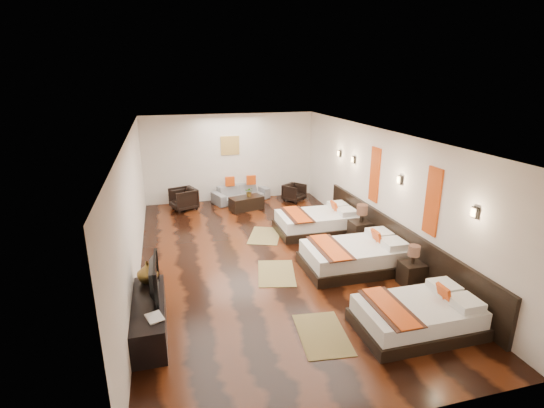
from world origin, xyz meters
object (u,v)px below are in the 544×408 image
object	(u,v)px
bed_near	(418,316)
book	(147,320)
table_plant	(249,192)
armchair_left	(184,199)
bed_far	(317,222)
nightstand_a	(412,271)
tv_console	(150,317)
bed_mid	(355,256)
armchair_right	(294,193)
nightstand_b	(361,230)
tv	(150,278)
figurine	(148,272)
coffee_table	(246,203)
sofa	(241,193)

from	to	relation	value
bed_near	book	xyz separation A→B (m)	(-4.19, 0.53, 0.31)
table_plant	armchair_left	bearing A→B (deg)	166.48
bed_far	nightstand_a	world-z (taller)	nightstand_a
tv_console	armchair_left	bearing A→B (deg)	81.77
bed_mid	armchair_right	size ratio (longest dim) A/B	3.49
nightstand_b	book	distance (m)	5.78
tv	figurine	distance (m)	0.44
figurine	nightstand_b	bearing A→B (deg)	19.71
nightstand_a	coffee_table	xyz separation A→B (m)	(-2.18, 5.47, -0.09)
bed_near	tv_console	size ratio (longest dim) A/B	1.08
nightstand_a	coffee_table	size ratio (longest dim) A/B	0.84
coffee_table	book	bearing A→B (deg)	-113.78
bed_far	tv_console	bearing A→B (deg)	-140.70
sofa	armchair_right	size ratio (longest dim) A/B	2.99
bed_mid	armchair_left	world-z (taller)	bed_mid
bed_mid	book	distance (m)	4.56
tv_console	armchair_left	size ratio (longest dim) A/B	2.46
armchair_left	coffee_table	xyz separation A→B (m)	(1.86, -0.50, -0.13)
nightstand_b	tv	distance (m)	5.39
bed_near	nightstand_a	bearing A→B (deg)	60.63
tv_console	figurine	xyz separation A→B (m)	(0.00, 0.68, 0.47)
bed_far	book	bearing A→B (deg)	-136.63
table_plant	book	bearing A→B (deg)	-114.44
table_plant	nightstand_b	bearing A→B (deg)	-57.95
bed_near	armchair_right	distance (m)	7.27
nightstand_a	tv_console	size ratio (longest dim) A/B	0.47
bed_far	nightstand_a	size ratio (longest dim) A/B	2.48
nightstand_b	armchair_right	xyz separation A→B (m)	(-0.48, 3.76, -0.07)
bed_mid	coffee_table	size ratio (longest dim) A/B	2.15
tv_console	sofa	bearing A→B (deg)	67.41
bed_mid	book	bearing A→B (deg)	-157.24
bed_mid	armchair_right	xyz separation A→B (m)	(0.26, 4.98, -0.00)
bed_near	armchair_left	world-z (taller)	bed_near
sofa	armchair_right	distance (m)	1.75
nightstand_b	book	xyz separation A→B (m)	(-4.95, -2.98, 0.22)
nightstand_a	armchair_right	bearing A→B (deg)	94.67
tv_console	armchair_right	world-z (taller)	armchair_right
tv	armchair_left	size ratio (longest dim) A/B	1.38
bed_near	bed_mid	world-z (taller)	bed_mid
tv_console	figurine	world-z (taller)	figurine
nightstand_a	sofa	xyz separation A→B (m)	(-2.18, 6.36, -0.02)
book	coffee_table	distance (m)	6.86
tv_console	sofa	distance (m)	7.19
nightstand_b	figurine	bearing A→B (deg)	-160.29
coffee_table	armchair_right	bearing A→B (deg)	15.42
armchair_left	armchair_right	world-z (taller)	armchair_left
bed_far	nightstand_a	xyz separation A→B (m)	(0.75, -3.16, 0.02)
nightstand_a	figurine	world-z (taller)	figurine
nightstand_b	armchair_left	distance (m)	5.54
tv	coffee_table	xyz separation A→B (m)	(2.71, 5.48, -0.64)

